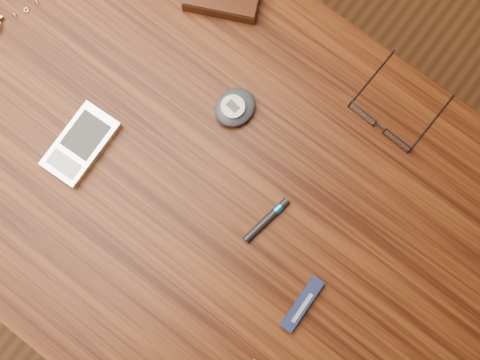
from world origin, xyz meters
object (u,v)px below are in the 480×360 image
Objects in this scene: eyeglasses at (382,124)px; pda_phone at (81,144)px; pocket_knife at (302,304)px; pedometer at (235,107)px; desk at (201,187)px.

pda_phone is at bearing -138.68° from eyeglasses.
eyeglasses is 0.47m from pda_phone.
pocket_knife is (0.42, 0.01, -0.00)m from pda_phone.
pocket_knife is at bearing -34.20° from pedometer.
desk is 11.18× the size of pocket_knife.
eyeglasses is at bearing 41.32° from pda_phone.
eyeglasses is 1.42× the size of pocket_knife.
pedometer is (-0.02, 0.12, 0.11)m from desk.
pedometer reaches higher than eyeglasses.
pocket_knife is at bearing -13.40° from desk.
pda_phone reaches higher than pocket_knife.
eyeglasses is 1.01× the size of pda_phone.
pda_phone is at bearing -178.19° from pocket_knife.
desk is 7.95× the size of pda_phone.
eyeglasses is at bearing 30.77° from pedometer.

